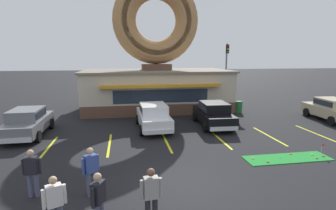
% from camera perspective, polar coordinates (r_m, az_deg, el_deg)
% --- Properties ---
extents(ground_plane, '(160.00, 160.00, 0.00)m').
position_cam_1_polar(ground_plane, '(9.69, 3.47, -17.31)').
color(ground_plane, black).
extents(donut_shop_building, '(12.30, 6.75, 10.96)m').
position_cam_1_polar(donut_shop_building, '(22.46, -2.55, 8.58)').
color(donut_shop_building, brown).
rests_on(donut_shop_building, ground).
extents(putting_mat, '(3.90, 1.12, 0.03)m').
position_cam_1_polar(putting_mat, '(13.14, 24.52, -10.50)').
color(putting_mat, '#1E842D').
rests_on(putting_mat, ground).
extents(mini_donut_near_left, '(0.13, 0.13, 0.04)m').
position_cam_1_polar(mini_donut_near_left, '(12.51, 18.00, -10.95)').
color(mini_donut_near_left, '#E5C666').
rests_on(mini_donut_near_left, putting_mat).
extents(mini_donut_near_right, '(0.13, 0.13, 0.04)m').
position_cam_1_polar(mini_donut_near_right, '(13.67, 25.14, -9.59)').
color(mini_donut_near_right, '#D17F47').
rests_on(mini_donut_near_right, putting_mat).
extents(mini_donut_mid_left, '(0.13, 0.13, 0.04)m').
position_cam_1_polar(mini_donut_mid_left, '(12.31, 20.91, -11.49)').
color(mini_donut_mid_left, '#A5724C').
rests_on(mini_donut_mid_left, putting_mat).
extents(mini_donut_mid_centre, '(0.13, 0.13, 0.04)m').
position_cam_1_polar(mini_donut_mid_centre, '(14.08, 30.77, -9.51)').
color(mini_donut_mid_centre, '#A5724C').
rests_on(mini_donut_mid_centre, putting_mat).
extents(mini_donut_mid_right, '(0.13, 0.13, 0.04)m').
position_cam_1_polar(mini_donut_mid_right, '(13.66, 29.65, -10.00)').
color(mini_donut_mid_right, '#A5724C').
rests_on(mini_donut_mid_right, putting_mat).
extents(mini_donut_far_left, '(0.13, 0.13, 0.04)m').
position_cam_1_polar(mini_donut_far_left, '(14.01, 28.86, -9.43)').
color(mini_donut_far_left, '#E5C666').
rests_on(mini_donut_far_left, putting_mat).
extents(golf_ball, '(0.04, 0.04, 0.04)m').
position_cam_1_polar(golf_ball, '(12.99, 23.33, -10.48)').
color(golf_ball, white).
rests_on(golf_ball, putting_mat).
extents(putting_flag_pin, '(0.13, 0.01, 0.55)m').
position_cam_1_polar(putting_flag_pin, '(14.04, 30.56, -7.87)').
color(putting_flag_pin, silver).
rests_on(putting_flag_pin, putting_mat).
extents(car_black, '(2.13, 4.63, 1.60)m').
position_cam_1_polar(car_black, '(17.35, 9.86, -1.73)').
color(car_black, black).
rests_on(car_black, ground).
extents(car_grey, '(2.01, 4.57, 1.60)m').
position_cam_1_polar(car_grey, '(16.98, -28.22, -3.12)').
color(car_grey, slate).
rests_on(car_grey, ground).
extents(car_champagne, '(2.24, 4.68, 1.60)m').
position_cam_1_polar(car_champagne, '(21.80, 32.01, -0.68)').
color(car_champagne, '#BCAD89').
rests_on(car_champagne, ground).
extents(car_white, '(2.06, 4.60, 1.60)m').
position_cam_1_polar(car_white, '(16.45, -3.22, -2.26)').
color(car_white, silver).
rests_on(car_white, ground).
extents(pedestrian_blue_sweater_man, '(0.55, 0.38, 1.57)m').
position_cam_1_polar(pedestrian_blue_sweater_man, '(7.69, -23.43, -18.85)').
color(pedestrian_blue_sweater_man, '#474C66').
rests_on(pedestrian_blue_sweater_man, ground).
extents(pedestrian_hooded_kid, '(0.60, 0.25, 1.61)m').
position_cam_1_polar(pedestrian_hooded_kid, '(9.74, -27.50, -12.63)').
color(pedestrian_hooded_kid, '#474C66').
rests_on(pedestrian_hooded_kid, ground).
extents(pedestrian_leather_jacket_man, '(0.52, 0.41, 1.64)m').
position_cam_1_polar(pedestrian_leather_jacket_man, '(9.13, -16.43, -13.26)').
color(pedestrian_leather_jacket_man, '#474C66').
rests_on(pedestrian_leather_jacket_man, ground).
extents(pedestrian_clipboard_woman, '(0.38, 0.54, 1.61)m').
position_cam_1_polar(pedestrian_clipboard_woman, '(7.43, -14.88, -19.18)').
color(pedestrian_clipboard_woman, '#474C66').
rests_on(pedestrian_clipboard_woman, ground).
extents(pedestrian_beanie_man, '(0.59, 0.28, 1.65)m').
position_cam_1_polar(pedestrian_beanie_man, '(7.38, -3.68, -18.82)').
color(pedestrian_beanie_man, '#232328').
rests_on(pedestrian_beanie_man, ground).
extents(trash_bin, '(0.57, 0.57, 0.97)m').
position_cam_1_polar(trash_bin, '(21.87, 15.14, -0.38)').
color(trash_bin, '#1E662D').
rests_on(trash_bin, ground).
extents(traffic_light_pole, '(0.28, 0.47, 5.80)m').
position_cam_1_polar(traffic_light_pole, '(28.56, 12.62, 8.71)').
color(traffic_light_pole, '#595B60').
rests_on(traffic_light_pole, ground).
extents(parking_stripe_far_left, '(0.12, 3.60, 0.01)m').
position_cam_1_polar(parking_stripe_far_left, '(14.60, -24.60, -8.47)').
color(parking_stripe_far_left, yellow).
rests_on(parking_stripe_far_left, ground).
extents(parking_stripe_left, '(0.12, 3.60, 0.01)m').
position_cam_1_polar(parking_stripe_left, '(14.11, -12.64, -8.39)').
color(parking_stripe_left, yellow).
rests_on(parking_stripe_left, ground).
extents(parking_stripe_mid_left, '(0.12, 3.60, 0.01)m').
position_cam_1_polar(parking_stripe_mid_left, '(14.24, -0.38, -7.93)').
color(parking_stripe_mid_left, yellow).
rests_on(parking_stripe_mid_left, ground).
extents(parking_stripe_centre, '(0.12, 3.60, 0.01)m').
position_cam_1_polar(parking_stripe_centre, '(14.99, 11.10, -7.18)').
color(parking_stripe_centre, yellow).
rests_on(parking_stripe_centre, ground).
extents(parking_stripe_mid_right, '(0.12, 3.60, 0.01)m').
position_cam_1_polar(parking_stripe_mid_right, '(16.27, 21.10, -6.29)').
color(parking_stripe_mid_right, yellow).
rests_on(parking_stripe_mid_right, ground).
extents(parking_stripe_right, '(0.12, 3.60, 0.01)m').
position_cam_1_polar(parking_stripe_right, '(17.96, 29.40, -5.40)').
color(parking_stripe_right, yellow).
rests_on(parking_stripe_right, ground).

